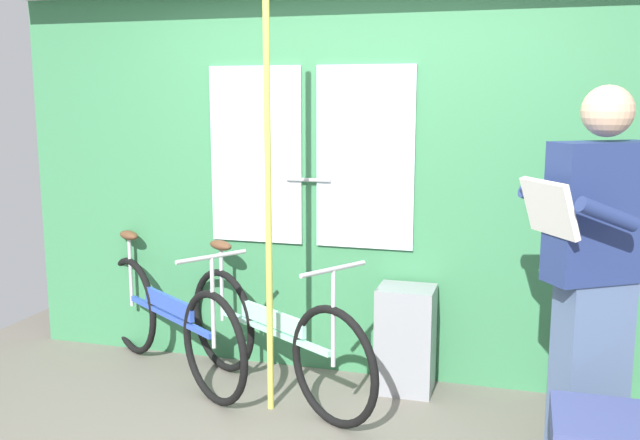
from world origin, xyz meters
name	(u,v)px	position (x,y,z in m)	size (l,w,h in m)	color
train_door_wall	(341,176)	(-0.01, 1.15, 1.25)	(4.33, 0.28, 2.40)	#387A4C
bicycle_near_door	(168,321)	(-1.01, 0.75, 0.36)	(1.45, 1.01, 0.87)	black
bicycle_leaning_behind	(272,337)	(-0.29, 0.66, 0.36)	(1.46, 0.95, 0.87)	black
passenger_reading_newspaper	(596,266)	(1.42, 0.42, 0.95)	(0.65, 0.60, 1.79)	slate
trash_bin_by_wall	(406,339)	(0.45, 0.94, 0.32)	(0.33, 0.28, 0.63)	gray
handrail_pole	(268,201)	(-0.24, 0.47, 1.18)	(0.04, 0.04, 2.36)	#C6C14C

